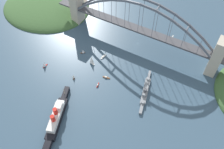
{
  "coord_description": "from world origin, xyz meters",
  "views": [
    {
      "loc": [
        -102.17,
        255.39,
        253.64
      ],
      "look_at": [
        0.0,
        80.45,
        8.0
      ],
      "focal_mm": 37.81,
      "sensor_mm": 36.0,
      "label": 1
    }
  ],
  "objects_px": {
    "small_boat_2": "(106,77)",
    "small_boat_5": "(98,85)",
    "small_boat_0": "(92,60)",
    "small_boat_7": "(83,51)",
    "seaplane_taxiing_near_bridge": "(172,38)",
    "ocean_liner": "(56,118)",
    "small_boat_3": "(103,57)",
    "small_boat_1": "(44,64)",
    "small_boat_4": "(73,76)",
    "harbor_arch_bridge": "(140,28)",
    "naval_cruiser": "(145,91)"
  },
  "relations": [
    {
      "from": "small_boat_1",
      "to": "small_boat_4",
      "type": "distance_m",
      "value": 48.8
    },
    {
      "from": "ocean_liner",
      "to": "small_boat_2",
      "type": "relative_size",
      "value": 8.48
    },
    {
      "from": "small_boat_2",
      "to": "small_boat_4",
      "type": "bearing_deg",
      "value": 30.71
    },
    {
      "from": "seaplane_taxiing_near_bridge",
      "to": "small_boat_7",
      "type": "relative_size",
      "value": 1.58
    },
    {
      "from": "small_boat_1",
      "to": "small_boat_3",
      "type": "xyz_separation_m",
      "value": [
        -62.86,
        -58.17,
        -3.52
      ]
    },
    {
      "from": "naval_cruiser",
      "to": "small_boat_4",
      "type": "distance_m",
      "value": 99.46
    },
    {
      "from": "ocean_liner",
      "to": "harbor_arch_bridge",
      "type": "bearing_deg",
      "value": -98.16
    },
    {
      "from": "naval_cruiser",
      "to": "small_boat_7",
      "type": "relative_size",
      "value": 9.66
    },
    {
      "from": "small_boat_0",
      "to": "small_boat_7",
      "type": "height_order",
      "value": "small_boat_0"
    },
    {
      "from": "small_boat_4",
      "to": "ocean_liner",
      "type": "bearing_deg",
      "value": 108.88
    },
    {
      "from": "harbor_arch_bridge",
      "to": "small_boat_3",
      "type": "relative_size",
      "value": 23.79
    },
    {
      "from": "small_boat_1",
      "to": "small_boat_5",
      "type": "distance_m",
      "value": 84.82
    },
    {
      "from": "small_boat_0",
      "to": "small_boat_2",
      "type": "relative_size",
      "value": 1.21
    },
    {
      "from": "small_boat_7",
      "to": "harbor_arch_bridge",
      "type": "bearing_deg",
      "value": -135.96
    },
    {
      "from": "ocean_liner",
      "to": "small_boat_7",
      "type": "bearing_deg",
      "value": -70.89
    },
    {
      "from": "small_boat_2",
      "to": "small_boat_3",
      "type": "height_order",
      "value": "small_boat_2"
    },
    {
      "from": "seaplane_taxiing_near_bridge",
      "to": "small_boat_4",
      "type": "bearing_deg",
      "value": 58.76
    },
    {
      "from": "seaplane_taxiing_near_bridge",
      "to": "small_boat_0",
      "type": "height_order",
      "value": "small_boat_0"
    },
    {
      "from": "small_boat_0",
      "to": "small_boat_2",
      "type": "distance_m",
      "value": 35.6
    },
    {
      "from": "ocean_liner",
      "to": "seaplane_taxiing_near_bridge",
      "type": "relative_size",
      "value": 7.84
    },
    {
      "from": "small_boat_5",
      "to": "seaplane_taxiing_near_bridge",
      "type": "bearing_deg",
      "value": -110.49
    },
    {
      "from": "small_boat_1",
      "to": "small_boat_2",
      "type": "distance_m",
      "value": 91.2
    },
    {
      "from": "naval_cruiser",
      "to": "small_boat_5",
      "type": "xyz_separation_m",
      "value": [
        59.9,
        22.15,
        -1.98
      ]
    },
    {
      "from": "harbor_arch_bridge",
      "to": "small_boat_3",
      "type": "distance_m",
      "value": 67.9
    },
    {
      "from": "ocean_liner",
      "to": "small_boat_4",
      "type": "distance_m",
      "value": 66.58
    },
    {
      "from": "small_boat_3",
      "to": "small_boat_5",
      "type": "xyz_separation_m",
      "value": [
        -21.36,
        48.71,
        0.17
      ]
    },
    {
      "from": "seaplane_taxiing_near_bridge",
      "to": "small_boat_3",
      "type": "bearing_deg",
      "value": 50.71
    },
    {
      "from": "ocean_liner",
      "to": "small_boat_5",
      "type": "height_order",
      "value": "ocean_liner"
    },
    {
      "from": "small_boat_2",
      "to": "ocean_liner",
      "type": "bearing_deg",
      "value": 78.81
    },
    {
      "from": "small_boat_4",
      "to": "small_boat_3",
      "type": "bearing_deg",
      "value": -104.63
    },
    {
      "from": "ocean_liner",
      "to": "small_boat_7",
      "type": "height_order",
      "value": "ocean_liner"
    },
    {
      "from": "small_boat_0",
      "to": "small_boat_4",
      "type": "height_order",
      "value": "small_boat_0"
    },
    {
      "from": "small_boat_0",
      "to": "small_boat_7",
      "type": "distance_m",
      "value": 24.65
    },
    {
      "from": "ocean_liner",
      "to": "small_boat_2",
      "type": "bearing_deg",
      "value": -101.19
    },
    {
      "from": "small_boat_5",
      "to": "small_boat_4",
      "type": "bearing_deg",
      "value": 9.18
    },
    {
      "from": "small_boat_0",
      "to": "small_boat_5",
      "type": "distance_m",
      "value": 42.82
    },
    {
      "from": "small_boat_0",
      "to": "seaplane_taxiing_near_bridge",
      "type": "bearing_deg",
      "value": -127.11
    },
    {
      "from": "small_boat_0",
      "to": "small_boat_5",
      "type": "bearing_deg",
      "value": 134.21
    },
    {
      "from": "small_boat_5",
      "to": "small_boat_2",
      "type": "bearing_deg",
      "value": -99.76
    },
    {
      "from": "small_boat_1",
      "to": "small_boat_4",
      "type": "xyz_separation_m",
      "value": [
        -48.65,
        -3.72,
        -0.88
      ]
    },
    {
      "from": "small_boat_3",
      "to": "ocean_liner",
      "type": "bearing_deg",
      "value": 93.57
    },
    {
      "from": "harbor_arch_bridge",
      "to": "small_boat_0",
      "type": "xyz_separation_m",
      "value": [
        39.94,
        70.42,
        -24.55
      ]
    },
    {
      "from": "small_boat_2",
      "to": "small_boat_5",
      "type": "distance_m",
      "value": 17.39
    },
    {
      "from": "naval_cruiser",
      "to": "small_boat_1",
      "type": "bearing_deg",
      "value": 12.37
    },
    {
      "from": "small_boat_4",
      "to": "small_boat_5",
      "type": "xyz_separation_m",
      "value": [
        -35.57,
        -5.75,
        -2.48
      ]
    },
    {
      "from": "small_boat_2",
      "to": "small_boat_5",
      "type": "xyz_separation_m",
      "value": [
        2.95,
        17.13,
        0.07
      ]
    },
    {
      "from": "harbor_arch_bridge",
      "to": "small_boat_1",
      "type": "height_order",
      "value": "harbor_arch_bridge"
    },
    {
      "from": "ocean_liner",
      "to": "small_boat_7",
      "type": "distance_m",
      "value": 115.82
    },
    {
      "from": "small_boat_4",
      "to": "small_boat_7",
      "type": "xyz_separation_m",
      "value": [
        16.37,
        -46.46,
        0.1
      ]
    },
    {
      "from": "small_boat_2",
      "to": "small_boat_3",
      "type": "bearing_deg",
      "value": -52.41
    }
  ]
}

